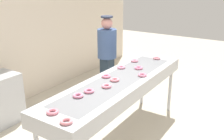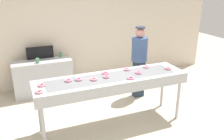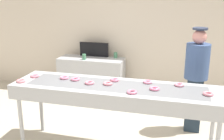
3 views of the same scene
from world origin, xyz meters
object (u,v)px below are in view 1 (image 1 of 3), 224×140
at_px(strawberry_donut_4, 78,96).
at_px(strawberry_donut_9, 107,86).
at_px(strawberry_donut_10, 139,68).
at_px(strawberry_donut_3, 66,121).
at_px(fryer_conveyor, 120,85).
at_px(strawberry_donut_5, 115,80).
at_px(strawberry_donut_11, 134,61).
at_px(strawberry_donut_2, 52,112).
at_px(strawberry_donut_7, 121,67).
at_px(strawberry_donut_8, 157,58).
at_px(strawberry_donut_0, 142,75).
at_px(strawberry_donut_1, 89,91).
at_px(strawberry_donut_6, 106,76).
at_px(worker_baker, 107,53).

distance_m(strawberry_donut_4, strawberry_donut_9, 0.44).
distance_m(strawberry_donut_4, strawberry_donut_10, 1.30).
bearing_deg(strawberry_donut_3, fryer_conveyor, 8.41).
distance_m(strawberry_donut_5, strawberry_donut_11, 0.95).
distance_m(strawberry_donut_3, strawberry_donut_5, 1.20).
height_order(strawberry_donut_2, strawberry_donut_7, same).
distance_m(fryer_conveyor, strawberry_donut_8, 1.17).
bearing_deg(strawberry_donut_4, fryer_conveyor, -7.08).
relative_size(strawberry_donut_3, strawberry_donut_4, 1.00).
relative_size(strawberry_donut_2, strawberry_donut_3, 1.00).
xyz_separation_m(strawberry_donut_0, strawberry_donut_11, (0.55, 0.43, 0.00)).
bearing_deg(strawberry_donut_0, strawberry_donut_9, 162.32).
relative_size(strawberry_donut_8, strawberry_donut_9, 1.00).
relative_size(strawberry_donut_1, strawberry_donut_5, 1.00).
bearing_deg(strawberry_donut_7, strawberry_donut_5, -158.11).
height_order(strawberry_donut_10, strawberry_donut_11, same).
xyz_separation_m(strawberry_donut_0, strawberry_donut_2, (-1.49, 0.28, 0.00)).
height_order(strawberry_donut_9, strawberry_donut_10, same).
bearing_deg(fryer_conveyor, strawberry_donut_2, 177.23).
bearing_deg(strawberry_donut_2, fryer_conveyor, -2.77).
xyz_separation_m(strawberry_donut_9, strawberry_donut_11, (1.17, 0.23, 0.00)).
height_order(strawberry_donut_7, strawberry_donut_10, same).
bearing_deg(strawberry_donut_8, strawberry_donut_6, 169.22).
distance_m(fryer_conveyor, worker_baker, 1.41).
height_order(strawberry_donut_9, worker_baker, worker_baker).
xyz_separation_m(strawberry_donut_1, strawberry_donut_7, (1.00, 0.14, 0.00)).
bearing_deg(strawberry_donut_5, strawberry_donut_0, -31.78).
distance_m(strawberry_donut_0, strawberry_donut_5, 0.44).
xyz_separation_m(fryer_conveyor, strawberry_donut_9, (-0.36, -0.02, 0.11)).
height_order(strawberry_donut_3, strawberry_donut_6, same).
bearing_deg(strawberry_donut_9, strawberry_donut_1, 159.10).
distance_m(strawberry_donut_8, worker_baker, 0.98).
distance_m(strawberry_donut_1, strawberry_donut_11, 1.42).
bearing_deg(strawberry_donut_7, strawberry_donut_1, -171.81).
xyz_separation_m(strawberry_donut_3, worker_baker, (2.35, 1.12, -0.04)).
bearing_deg(strawberry_donut_7, fryer_conveyor, -151.53).
xyz_separation_m(strawberry_donut_0, strawberry_donut_9, (-0.62, 0.20, 0.00)).
bearing_deg(strawberry_donut_4, strawberry_donut_7, 5.80).
bearing_deg(strawberry_donut_7, strawberry_donut_8, -18.75).
bearing_deg(strawberry_donut_2, strawberry_donut_7, 5.51).
bearing_deg(strawberry_donut_1, strawberry_donut_11, 5.41).
height_order(fryer_conveyor, strawberry_donut_1, strawberry_donut_1).
height_order(strawberry_donut_2, worker_baker, worker_baker).
relative_size(strawberry_donut_6, strawberry_donut_7, 1.00).
xyz_separation_m(strawberry_donut_3, strawberry_donut_6, (1.24, 0.38, 0.00)).
bearing_deg(worker_baker, strawberry_donut_11, 85.82).
height_order(strawberry_donut_2, strawberry_donut_9, same).
relative_size(fryer_conveyor, strawberry_donut_5, 21.86).
xyz_separation_m(strawberry_donut_4, strawberry_donut_6, (0.72, 0.09, 0.00)).
relative_size(strawberry_donut_8, strawberry_donut_10, 1.00).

